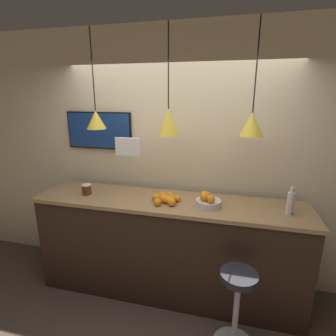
% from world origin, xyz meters
% --- Properties ---
extents(back_wall, '(8.00, 0.06, 2.90)m').
position_xyz_m(back_wall, '(0.00, 1.07, 1.45)').
color(back_wall, beige).
rests_on(back_wall, ground_plane).
extents(service_counter, '(2.85, 0.64, 1.11)m').
position_xyz_m(service_counter, '(0.00, 0.64, 0.56)').
color(service_counter, black).
rests_on(service_counter, ground_plane).
extents(bar_stool, '(0.37, 0.37, 0.76)m').
position_xyz_m(bar_stool, '(0.74, 0.10, 0.49)').
color(bar_stool, '#B7B7BC').
rests_on(bar_stool, ground_plane).
extents(fruit_bowl, '(0.25, 0.25, 0.15)m').
position_xyz_m(fruit_bowl, '(0.41, 0.59, 1.17)').
color(fruit_bowl, beige).
rests_on(fruit_bowl, service_counter).
extents(orange_pile, '(0.29, 0.29, 0.09)m').
position_xyz_m(orange_pile, '(-0.00, 0.59, 1.15)').
color(orange_pile, orange).
rests_on(orange_pile, service_counter).
extents(juice_bottle, '(0.06, 0.06, 0.26)m').
position_xyz_m(juice_bottle, '(1.16, 0.59, 1.22)').
color(juice_bottle, silver).
rests_on(juice_bottle, service_counter).
extents(spread_jar, '(0.10, 0.10, 0.11)m').
position_xyz_m(spread_jar, '(-0.91, 0.59, 1.17)').
color(spread_jar, '#562D19').
rests_on(spread_jar, service_counter).
extents(pendant_lamp_left, '(0.20, 0.20, 0.98)m').
position_xyz_m(pendant_lamp_left, '(-0.77, 0.66, 1.93)').
color(pendant_lamp_left, black).
extents(pendant_lamp_middle, '(0.21, 0.21, 1.02)m').
position_xyz_m(pendant_lamp_middle, '(0.00, 0.66, 1.92)').
color(pendant_lamp_middle, black).
extents(pendant_lamp_right, '(0.21, 0.21, 0.99)m').
position_xyz_m(pendant_lamp_right, '(0.77, 0.66, 1.92)').
color(pendant_lamp_right, black).
extents(mounted_tv, '(0.81, 0.04, 0.44)m').
position_xyz_m(mounted_tv, '(-0.94, 1.02, 1.76)').
color(mounted_tv, black).
extents(hanging_menu_board, '(0.24, 0.01, 0.17)m').
position_xyz_m(hanging_menu_board, '(-0.33, 0.40, 1.70)').
color(hanging_menu_board, white).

